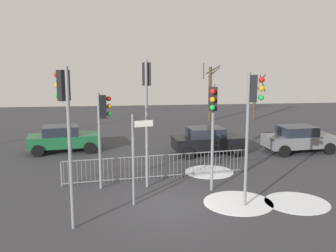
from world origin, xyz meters
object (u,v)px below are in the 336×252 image
Objects in this scene: traffic_light_mid_right at (65,112)px; traffic_light_rear_left at (213,114)px; car_grey_near at (298,139)px; bare_tree_centre at (255,95)px; traffic_light_foreground_right at (103,119)px; traffic_light_mid_left at (252,110)px; direction_sign_post at (135,155)px; car_black_mid at (207,140)px; bare_tree_left at (210,92)px; car_green_far at (63,138)px; traffic_light_foreground_left at (147,95)px.

traffic_light_mid_right reaches higher than traffic_light_rear_left.
bare_tree_centre is at bearing 76.76° from car_grey_near.
traffic_light_mid_right is (-0.89, -3.59, 0.78)m from traffic_light_foreground_right.
traffic_light_mid_left is 9.54m from car_grey_near.
direction_sign_post is (-3.98, 0.62, -1.62)m from traffic_light_mid_left.
bare_tree_centre is at bearing 177.43° from traffic_light_mid_left.
bare_tree_left is (2.62, 11.08, 1.69)m from car_black_mid.
traffic_light_mid_left is 20.42m from bare_tree_centre.
bare_tree_centre is (7.83, 17.50, -1.00)m from traffic_light_rear_left.
traffic_light_foreground_right is 17.98m from bare_tree_left.
bare_tree_left reaches higher than traffic_light_mid_left.
car_black_mid is at bearing -164.22° from traffic_light_mid_left.
traffic_light_mid_right is at bearing -148.89° from car_grey_near.
bare_tree_centre reaches higher than traffic_light_foreground_right.
car_green_far is 17.79m from bare_tree_centre.
direction_sign_post is at bearing -149.29° from car_grey_near.
traffic_light_rear_left is 3.44m from direction_sign_post.
car_grey_near is (6.27, 5.78, -2.31)m from traffic_light_rear_left.
traffic_light_mid_right reaches higher than car_grey_near.
bare_tree_left reaches higher than car_grey_near.
traffic_light_mid_right is 6.14m from traffic_light_mid_left.
traffic_light_foreground_right is 3.78m from traffic_light_mid_right.
traffic_light_foreground_left is at bearing 75.55° from traffic_light_foreground_right.
bare_tree_left reaches higher than car_black_mid.
bare_tree_left is 1.23× the size of bare_tree_centre.
bare_tree_centre is (12.91, 20.20, -1.52)m from traffic_light_mid_right.
traffic_light_mid_left reaches higher than car_grey_near.
traffic_light_mid_right is at bearing -88.86° from car_green_far.
traffic_light_mid_left is at bearing 46.01° from traffic_light_foreground_right.
traffic_light_mid_left reaches higher than direction_sign_post.
car_green_far is at bearing -145.36° from bare_tree_centre.
traffic_light_foreground_right is 0.99× the size of bare_tree_centre.
direction_sign_post is (-3.02, -1.06, -1.26)m from traffic_light_rear_left.
car_black_mid is (4.16, 6.98, -1.06)m from direction_sign_post.
traffic_light_mid_right is 0.97× the size of traffic_light_foreground_left.
car_grey_near is 11.89m from bare_tree_centre.
traffic_light_rear_left reaches higher than direction_sign_post.
bare_tree_left is (6.78, 18.06, 0.63)m from direction_sign_post.
car_grey_near is 0.82× the size of bare_tree_left.
car_green_far is 13.14m from car_grey_near.
traffic_light_rear_left is 1.06× the size of car_black_mid.
traffic_light_foreground_right is 0.98× the size of car_black_mid.
bare_tree_left is at bearing 136.22° from traffic_light_foreground_right.
car_grey_near is at bearing 97.58° from traffic_light_foreground_right.
car_grey_near is (10.46, 4.90, -2.06)m from traffic_light_foreground_right.
traffic_light_foreground_left reaches higher than car_black_mid.
traffic_light_rear_left is 1.05× the size of car_green_far.
traffic_light_mid_left is 1.44× the size of direction_sign_post.
traffic_light_mid_right is at bearing -63.29° from traffic_light_mid_left.
car_green_far is (-1.69, 10.12, -2.84)m from traffic_light_mid_right.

